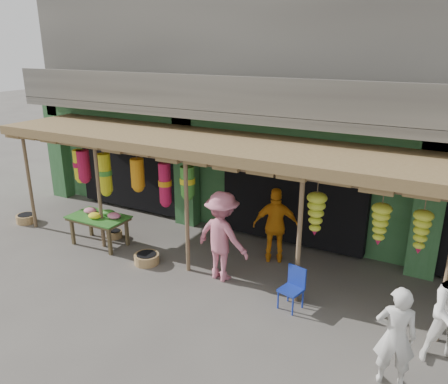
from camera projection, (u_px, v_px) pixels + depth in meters
The scene contains 11 objects.
ground at pixel (253, 283), 9.16m from camera, with size 80.00×80.00×0.00m, color #514C47.
building at pixel (331, 97), 12.11m from camera, with size 16.40×6.80×7.00m.
awning at pixel (266, 154), 9.07m from camera, with size 14.00×2.70×2.79m.
flower_table at pixel (100, 218), 10.70m from camera, with size 1.47×0.87×0.88m.
blue_chair at pixel (293, 285), 8.19m from camera, with size 0.47×0.48×0.81m.
basket_left at pixel (26, 218), 12.24m from camera, with size 0.54×0.54×0.23m, color olive.
basket_mid at pixel (147, 259), 9.95m from camera, with size 0.57×0.57×0.22m, color #9B8045.
basket_right at pixel (114, 234), 11.29m from camera, with size 0.40×0.40×0.18m, color olive.
person_front at pixel (395, 337), 6.22m from camera, with size 0.58×0.38×1.60m, color silver.
person_vendor at pixel (276, 226), 9.82m from camera, with size 1.03×0.43×1.76m, color orange.
person_shopper at pixel (222, 236), 9.06m from camera, with size 1.25×0.72×1.94m, color #CB6B80.
Camera 1 is at (3.36, -7.35, 4.75)m, focal length 35.00 mm.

